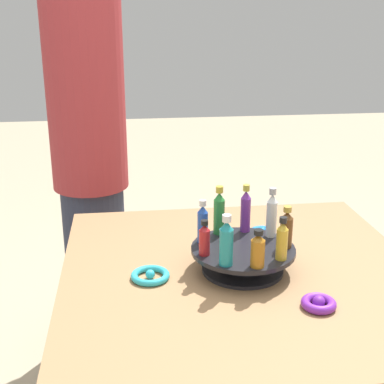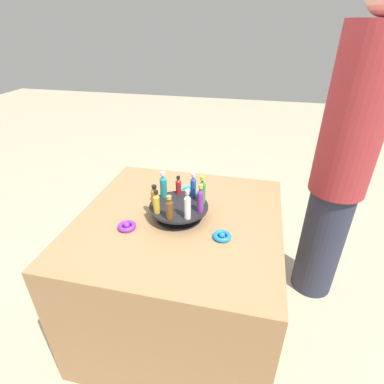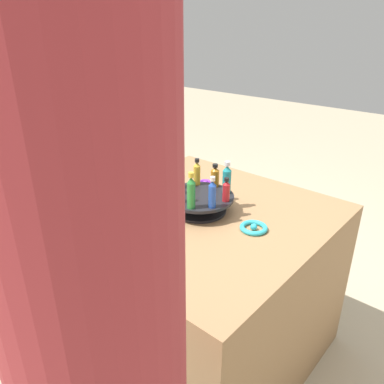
{
  "view_description": "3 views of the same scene",
  "coord_description": "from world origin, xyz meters",
  "px_view_note": "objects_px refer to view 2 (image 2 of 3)",
  "views": [
    {
      "loc": [
        -1.3,
        0.31,
        1.43
      ],
      "look_at": [
        0.2,
        0.12,
        0.91
      ],
      "focal_mm": 50.0,
      "sensor_mm": 36.0,
      "label": 1
    },
    {
      "loc": [
        0.33,
        -1.18,
        1.59
      ],
      "look_at": [
        0.06,
        0.03,
        0.88
      ],
      "focal_mm": 28.0,
      "sensor_mm": 36.0,
      "label": 2
    },
    {
      "loc": [
        1.06,
        0.89,
        1.45
      ],
      "look_at": [
        0.12,
        0.07,
        0.89
      ],
      "focal_mm": 35.0,
      "sensor_mm": 36.0,
      "label": 3
    }
  ],
  "objects_px": {
    "bottle_blue": "(193,186)",
    "bottle_clear": "(187,206)",
    "bottle_green": "(202,191)",
    "ribbon_bow_purple": "(127,226)",
    "ribbon_bow_teal": "(188,190)",
    "bottle_gold": "(156,203)",
    "bottle_red": "(178,186)",
    "bottle_teal": "(163,185)",
    "bottle_brown": "(170,208)",
    "ribbon_bow_blue": "(222,236)",
    "bottle_purple": "(200,199)",
    "bottle_amber": "(155,195)",
    "person_figure": "(342,166)",
    "display_stand": "(179,210)"
  },
  "relations": [
    {
      "from": "bottle_green",
      "to": "bottle_teal",
      "type": "height_order",
      "value": "bottle_green"
    },
    {
      "from": "bottle_brown",
      "to": "bottle_clear",
      "type": "distance_m",
      "value": 0.08
    },
    {
      "from": "bottle_blue",
      "to": "bottle_gold",
      "type": "bearing_deg",
      "value": -124.88
    },
    {
      "from": "bottle_clear",
      "to": "bottle_blue",
      "type": "bearing_deg",
      "value": 95.12
    },
    {
      "from": "ribbon_bow_blue",
      "to": "bottle_blue",
      "type": "bearing_deg",
      "value": 129.33
    },
    {
      "from": "bottle_blue",
      "to": "bottle_brown",
      "type": "xyz_separation_m",
      "value": [
        -0.06,
        -0.22,
        -0.0
      ]
    },
    {
      "from": "bottle_amber",
      "to": "ribbon_bow_blue",
      "type": "height_order",
      "value": "bottle_amber"
    },
    {
      "from": "bottle_teal",
      "to": "ribbon_bow_teal",
      "type": "bearing_deg",
      "value": 67.11
    },
    {
      "from": "bottle_blue",
      "to": "bottle_clear",
      "type": "distance_m",
      "value": 0.2
    },
    {
      "from": "bottle_green",
      "to": "display_stand",
      "type": "bearing_deg",
      "value": -154.88
    },
    {
      "from": "bottle_brown",
      "to": "ribbon_bow_blue",
      "type": "distance_m",
      "value": 0.26
    },
    {
      "from": "ribbon_bow_teal",
      "to": "bottle_teal",
      "type": "bearing_deg",
      "value": -112.89
    },
    {
      "from": "display_stand",
      "to": "person_figure",
      "type": "bearing_deg",
      "value": 29.4
    },
    {
      "from": "bottle_green",
      "to": "person_figure",
      "type": "bearing_deg",
      "value": 30.02
    },
    {
      "from": "bottle_red",
      "to": "bottle_brown",
      "type": "distance_m",
      "value": 0.23
    },
    {
      "from": "ribbon_bow_teal",
      "to": "bottle_green",
      "type": "bearing_deg",
      "value": -59.85
    },
    {
      "from": "display_stand",
      "to": "ribbon_bow_teal",
      "type": "xyz_separation_m",
      "value": [
        -0.02,
        0.26,
        -0.03
      ]
    },
    {
      "from": "display_stand",
      "to": "ribbon_bow_teal",
      "type": "bearing_deg",
      "value": 93.37
    },
    {
      "from": "bottle_clear",
      "to": "person_figure",
      "type": "height_order",
      "value": "person_figure"
    },
    {
      "from": "ribbon_bow_teal",
      "to": "bottle_red",
      "type": "bearing_deg",
      "value": -96.02
    },
    {
      "from": "bottle_blue",
      "to": "person_figure",
      "type": "bearing_deg",
      "value": 24.72
    },
    {
      "from": "bottle_brown",
      "to": "bottle_red",
      "type": "bearing_deg",
      "value": 95.12
    },
    {
      "from": "bottle_purple",
      "to": "person_figure",
      "type": "bearing_deg",
      "value": 34.91
    },
    {
      "from": "bottle_teal",
      "to": "ribbon_bow_purple",
      "type": "height_order",
      "value": "bottle_teal"
    },
    {
      "from": "bottle_purple",
      "to": "ribbon_bow_teal",
      "type": "height_order",
      "value": "bottle_purple"
    },
    {
      "from": "bottle_blue",
      "to": "bottle_gold",
      "type": "relative_size",
      "value": 1.07
    },
    {
      "from": "bottle_blue",
      "to": "person_figure",
      "type": "distance_m",
      "value": 0.83
    },
    {
      "from": "bottle_teal",
      "to": "person_figure",
      "type": "relative_size",
      "value": 0.08
    },
    {
      "from": "bottle_green",
      "to": "bottle_teal",
      "type": "xyz_separation_m",
      "value": [
        -0.2,
        0.02,
        -0.0
      ]
    },
    {
      "from": "display_stand",
      "to": "bottle_purple",
      "type": "bearing_deg",
      "value": -14.88
    },
    {
      "from": "bottle_purple",
      "to": "bottle_green",
      "type": "relative_size",
      "value": 0.99
    },
    {
      "from": "bottle_gold",
      "to": "bottle_brown",
      "type": "distance_m",
      "value": 0.08
    },
    {
      "from": "bottle_teal",
      "to": "ribbon_bow_blue",
      "type": "xyz_separation_m",
      "value": [
        0.32,
        -0.18,
        -0.12
      ]
    },
    {
      "from": "bottle_green",
      "to": "bottle_blue",
      "type": "relative_size",
      "value": 1.15
    },
    {
      "from": "bottle_amber",
      "to": "bottle_teal",
      "type": "bearing_deg",
      "value": 75.12
    },
    {
      "from": "bottle_red",
      "to": "ribbon_bow_blue",
      "type": "relative_size",
      "value": 1.19
    },
    {
      "from": "ribbon_bow_teal",
      "to": "bottle_amber",
      "type": "bearing_deg",
      "value": -110.67
    },
    {
      "from": "bottle_green",
      "to": "ribbon_bow_teal",
      "type": "height_order",
      "value": "bottle_green"
    },
    {
      "from": "bottle_green",
      "to": "bottle_clear",
      "type": "distance_m",
      "value": 0.15
    },
    {
      "from": "ribbon_bow_teal",
      "to": "ribbon_bow_purple",
      "type": "relative_size",
      "value": 1.22
    },
    {
      "from": "bottle_red",
      "to": "bottle_gold",
      "type": "bearing_deg",
      "value": -104.88
    },
    {
      "from": "bottle_red",
      "to": "person_figure",
      "type": "relative_size",
      "value": 0.06
    },
    {
      "from": "bottle_amber",
      "to": "bottle_gold",
      "type": "bearing_deg",
      "value": -64.88
    },
    {
      "from": "bottle_blue",
      "to": "ribbon_bow_purple",
      "type": "relative_size",
      "value": 1.45
    },
    {
      "from": "bottle_purple",
      "to": "bottle_amber",
      "type": "bearing_deg",
      "value": 175.12
    },
    {
      "from": "bottle_green",
      "to": "bottle_blue",
      "type": "distance_m",
      "value": 0.08
    },
    {
      "from": "bottle_purple",
      "to": "person_figure",
      "type": "distance_m",
      "value": 0.84
    },
    {
      "from": "bottle_blue",
      "to": "bottle_red",
      "type": "height_order",
      "value": "bottle_blue"
    },
    {
      "from": "bottle_green",
      "to": "ribbon_bow_purple",
      "type": "distance_m",
      "value": 0.39
    },
    {
      "from": "ribbon_bow_teal",
      "to": "person_figure",
      "type": "relative_size",
      "value": 0.06
    }
  ]
}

